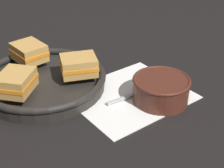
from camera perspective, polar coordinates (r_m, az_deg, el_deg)
ground_plane at (r=0.87m, az=1.09°, el=-1.89°), size 4.00×4.00×0.00m
napkin at (r=0.86m, az=2.88°, el=-1.82°), size 0.32×0.29×0.00m
soup_bowl at (r=0.84m, az=8.14°, el=-0.71°), size 0.14×0.14×0.06m
spoon at (r=0.88m, az=6.00°, el=-0.96°), size 0.17×0.07×0.01m
skillet at (r=0.90m, az=-11.32°, el=0.55°), size 0.32×0.32×0.04m
sandwich_near_left at (r=0.82m, az=-15.65°, el=0.30°), size 0.12×0.11×0.05m
sandwich_near_right at (r=0.87m, az=-5.55°, el=3.11°), size 0.12×0.11×0.05m
sandwich_far_left at (r=0.96m, az=-13.62°, el=5.19°), size 0.08×0.10×0.05m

